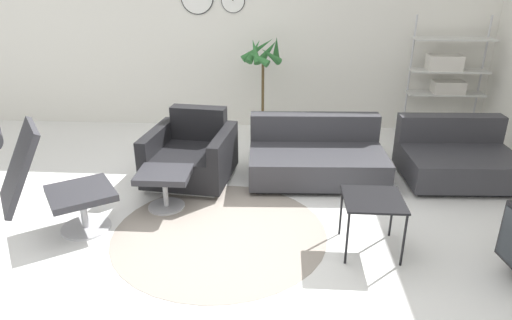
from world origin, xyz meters
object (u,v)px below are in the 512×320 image
potted_plant (263,93)px  shelf_unit (447,72)px  armchair_red (192,156)px  couch_low (316,158)px  lounge_chair (36,171)px  side_table (373,203)px  ottoman (164,180)px  couch_second (456,159)px

potted_plant → shelf_unit: (2.46, 0.30, 0.25)m
armchair_red → potted_plant: size_ratio=0.69×
couch_low → lounge_chair: bearing=28.2°
shelf_unit → couch_low: bearing=-140.1°
couch_low → side_table: (0.37, -1.43, 0.20)m
side_table → shelf_unit: size_ratio=0.29×
lounge_chair → couch_low: bearing=86.2°
lounge_chair → ottoman: (0.89, 0.61, -0.35)m
ottoman → potted_plant: bearing=67.1°
ottoman → armchair_red: size_ratio=0.51×
armchair_red → lounge_chair: bearing=58.1°
ottoman → shelf_unit: (3.32, 2.33, 0.61)m
lounge_chair → potted_plant: (1.75, 2.63, 0.01)m
side_table → shelf_unit: 3.30m
lounge_chair → shelf_unit: shelf_unit is taller
potted_plant → shelf_unit: size_ratio=0.88×
lounge_chair → side_table: lounge_chair is taller
ottoman → armchair_red: 0.68m
ottoman → shelf_unit: size_ratio=0.31×
lounge_chair → armchair_red: 1.68m
couch_second → couch_low: bearing=-0.8°
armchair_red → side_table: size_ratio=2.06×
armchair_red → couch_low: size_ratio=0.65×
armchair_red → shelf_unit: 3.64m
side_table → ottoman: bearing=162.1°
couch_second → shelf_unit: (0.25, 1.46, 0.67)m
armchair_red → couch_second: size_ratio=0.81×
lounge_chair → couch_low: (2.40, 1.43, -0.42)m
ottoman → potted_plant: 2.22m
lounge_chair → ottoman: 1.14m
couch_second → shelf_unit: shelf_unit is taller
ottoman → side_table: 1.98m
potted_plant → couch_second: bearing=-27.6°
couch_low → couch_second: bearing=179.2°
side_table → shelf_unit: shelf_unit is taller
side_table → potted_plant: 2.83m
lounge_chair → side_table: size_ratio=2.36×
couch_low → couch_second: same height
couch_second → armchair_red: bearing=1.3°
armchair_red → potted_plant: potted_plant is taller
shelf_unit → couch_second: bearing=-99.9°
side_table → potted_plant: potted_plant is taller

